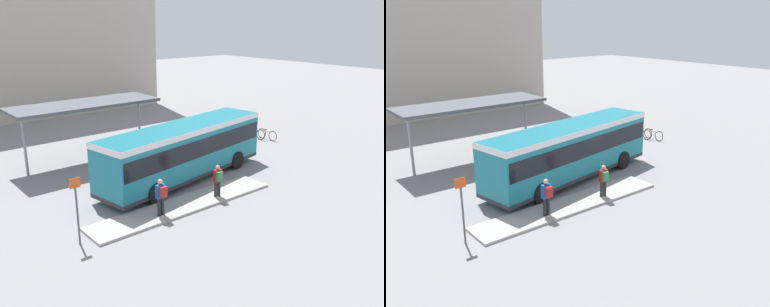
% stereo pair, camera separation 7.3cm
% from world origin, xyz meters
% --- Properties ---
extents(ground_plane, '(120.00, 120.00, 0.00)m').
position_xyz_m(ground_plane, '(0.00, 0.00, 0.00)').
color(ground_plane, gray).
extents(curb_island, '(9.95, 1.80, 0.12)m').
position_xyz_m(curb_island, '(-2.23, -2.81, 0.06)').
color(curb_island, '#9E9E99').
rests_on(curb_island, ground_plane).
extents(city_bus, '(11.14, 4.24, 3.10)m').
position_xyz_m(city_bus, '(0.01, 0.00, 1.81)').
color(city_bus, '#197284').
rests_on(city_bus, ground_plane).
extents(pedestrian_waiting, '(0.43, 0.45, 1.73)m').
position_xyz_m(pedestrian_waiting, '(-3.80, -3.14, 1.11)').
color(pedestrian_waiting, '#232328').
rests_on(pedestrian_waiting, curb_island).
extents(pedestrian_companion, '(0.44, 0.48, 1.64)m').
position_xyz_m(pedestrian_companion, '(-0.42, -3.18, 1.06)').
color(pedestrian_companion, '#232328').
rests_on(pedestrian_companion, curb_island).
extents(bicycle_orange, '(0.48, 1.78, 0.77)m').
position_xyz_m(bicycle_orange, '(9.80, 2.53, 0.38)').
color(bicycle_orange, black).
rests_on(bicycle_orange, ground_plane).
extents(bicycle_red, '(0.48, 1.81, 0.78)m').
position_xyz_m(bicycle_red, '(9.36, 3.32, 0.39)').
color(bicycle_red, black).
rests_on(bicycle_red, ground_plane).
extents(bicycle_black, '(0.48, 1.54, 0.67)m').
position_xyz_m(bicycle_black, '(9.38, 4.13, 0.34)').
color(bicycle_black, black).
rests_on(bicycle_black, ground_plane).
extents(station_shelter, '(8.91, 3.11, 3.75)m').
position_xyz_m(station_shelter, '(-2.76, 6.13, 3.59)').
color(station_shelter, '#4C515B').
rests_on(station_shelter, ground_plane).
extents(platform_sign, '(0.44, 0.08, 2.80)m').
position_xyz_m(platform_sign, '(-7.68, -2.98, 1.56)').
color(platform_sign, '#4C4C51').
rests_on(platform_sign, ground_plane).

